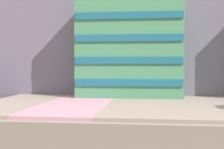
% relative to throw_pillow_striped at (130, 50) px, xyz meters
% --- Properties ---
extents(sofa_backrest, '(2.07, 0.14, 0.45)m').
position_rel_throw_pillow_striped_xyz_m(sofa_backrest, '(0.06, 0.15, 0.03)').
color(sofa_backrest, slate).
rests_on(sofa_backrest, couch).
extents(throw_pillow_striped, '(0.43, 0.14, 0.38)m').
position_rel_throw_pillow_striped_xyz_m(throw_pillow_striped, '(0.00, 0.00, 0.00)').
color(throw_pillow_striped, '#4C9366').
rests_on(throw_pillow_striped, couch).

